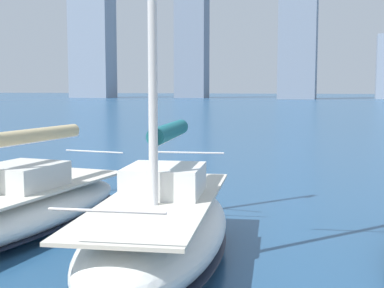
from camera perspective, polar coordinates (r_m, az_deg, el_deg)
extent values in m
cube|color=gray|center=(161.44, 11.30, 13.59)|extent=(10.69, 7.68, 49.71)
cube|color=gray|center=(176.28, -0.03, 12.44)|extent=(10.02, 6.91, 46.01)
cube|color=#8791A1|center=(181.55, -10.58, 10.62)|extent=(13.46, 8.63, 36.31)
ellipsoid|color=white|center=(10.04, -3.41, -9.45)|extent=(3.28, 7.04, 1.17)
ellipsoid|color=black|center=(10.13, -3.40, -11.21)|extent=(3.30, 7.07, 0.10)
cube|color=beige|center=(9.89, -3.44, -6.01)|extent=(2.75, 6.17, 0.06)
cube|color=silver|center=(10.23, -2.96, -3.88)|extent=(1.61, 1.67, 0.55)
cylinder|color=silver|center=(10.62, -2.42, 0.71)|extent=(0.51, 2.83, 0.12)
cylinder|color=#19606B|center=(10.61, -2.42, 1.36)|extent=(0.68, 2.64, 0.32)
cylinder|color=silver|center=(6.84, -9.08, -7.07)|extent=(1.53, 0.25, 0.04)
cylinder|color=silver|center=(12.77, -0.53, -0.91)|extent=(1.76, 0.29, 0.04)
ellipsoid|color=white|center=(12.63, -18.89, -7.13)|extent=(3.01, 8.15, 0.92)
ellipsoid|color=black|center=(12.69, -18.85, -8.25)|extent=(3.02, 8.19, 0.10)
cube|color=beige|center=(12.53, -18.97, -4.95)|extent=(2.50, 7.16, 0.06)
cube|color=silver|center=(12.84, -17.64, -3.26)|extent=(1.59, 1.86, 0.55)
cylinder|color=silver|center=(13.21, -16.13, 0.43)|extent=(0.36, 3.36, 0.12)
cylinder|color=#C6B284|center=(13.20, -16.15, 0.95)|extent=(0.54, 3.10, 0.32)
cylinder|color=silver|center=(15.34, -10.41, -0.79)|extent=(1.84, 0.17, 0.04)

